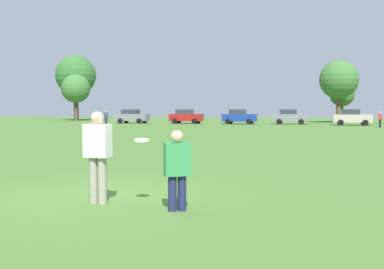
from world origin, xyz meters
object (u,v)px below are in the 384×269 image
Objects in this scene: parked_car_mid_right at (290,117)px; player_defender at (177,166)px; traffic_cone at (181,154)px; player_thrower at (98,152)px; bystander_far_jogger at (106,117)px; parked_car_near_left at (132,116)px; frisbee at (142,140)px; parked_car_mid_left at (186,116)px; parked_car_near_right at (352,117)px; bystander_sideline_watcher at (380,119)px; parked_car_center at (239,117)px.

player_defender is at bearing -88.77° from parked_car_mid_right.
parked_car_mid_right is at bearing 88.53° from traffic_cone.
player_thrower is 45.23m from bystander_far_jogger.
bystander_far_jogger is (-0.32, -6.89, -0.01)m from parked_car_near_left.
bystander_far_jogger is (-20.77, 40.59, -0.27)m from frisbee.
player_thrower is 1.23× the size of player_defender.
player_thrower is 3.55× the size of traffic_cone.
parked_car_near_right is at bearing -4.46° from parked_car_mid_left.
parked_car_near_left is (-19.59, 47.50, -0.04)m from player_thrower.
parked_car_mid_right is at bearing 5.55° from parked_car_near_left.
player_defender is 0.33× the size of parked_car_near_left.
bystander_far_jogger is at bearing 120.01° from traffic_cone.
player_thrower reaches higher than bystander_far_jogger.
traffic_cone is 38.70m from bystander_far_jogger.
parked_car_mid_left is at bearing 106.13° from traffic_cone.
parked_car_mid_left is at bearing 161.71° from bystander_sideline_watcher.
traffic_cone is (-1.41, 7.08, -0.96)m from frisbee.
player_defender is 52.19m from parked_car_near_left.
parked_car_center is (-7.19, 48.59, 0.15)m from player_defender.
parked_car_center is (-6.46, 48.36, -0.26)m from frisbee.
parked_car_near_left is at bearing 113.94° from player_defender.
traffic_cone is 43.11m from parked_car_mid_left.
parked_car_mid_left is at bearing 175.54° from parked_car_near_right.
parked_car_mid_left is 6.93m from parked_car_center.
parked_car_center is at bearing 96.97° from traffic_cone.
frisbee is 0.06× the size of parked_car_mid_right.
parked_car_near_left is (-19.03, 40.39, 0.69)m from traffic_cone.
parked_car_near_left is at bearing -174.45° from parked_car_mid_right.
traffic_cone is at bearing -91.47° from parked_car_mid_right.
bystander_sideline_watcher is at bearing 77.68° from frisbee.
frisbee is at bearing -82.39° from parked_car_center.
parked_car_near_left is at bearing 113.30° from frisbee.
bystander_far_jogger is (-27.46, -6.34, -0.01)m from parked_car_near_right.
bystander_sideline_watcher is at bearing -18.29° from parked_car_mid_left.
bystander_sideline_watcher is at bearing 78.72° from player_defender.
frisbee is at bearing -62.90° from bystander_far_jogger.
parked_car_near_left is at bearing 178.84° from parked_car_near_right.
traffic_cone is 44.66m from parked_car_near_left.
bystander_sideline_watcher is at bearing -25.20° from parked_car_center.
parked_car_mid_left is (-14.12, 48.72, 0.15)m from player_defender.
bystander_far_jogger is at bearing 117.78° from player_defender.
player_thrower is 0.40× the size of parked_car_near_right.
frisbee is 0.06× the size of parked_car_near_left.
player_defender reaches higher than traffic_cone.
frisbee is 0.57× the size of traffic_cone.
parked_car_center is at bearing 97.61° from frisbee.
player_thrower is 42.29m from bystander_sideline_watcher.
player_defender is 0.33× the size of parked_car_mid_left.
traffic_cone is 0.11× the size of parked_car_center.
parked_car_center is at bearing 96.60° from player_thrower.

